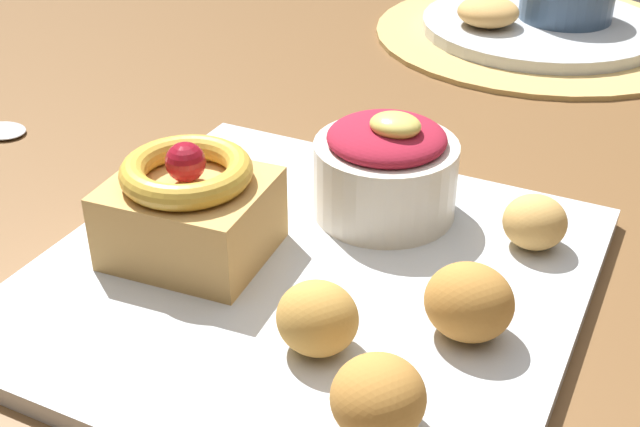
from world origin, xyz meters
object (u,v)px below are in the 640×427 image
Objects in this scene: front_plate at (305,279)px; back_pastry at (488,12)px; cake_slice at (190,207)px; berry_ramekin at (386,169)px; back_plate at (541,26)px; fritter_middle at (317,318)px; fritter_front at (535,222)px; fritter_extra at (378,397)px; fritter_back at (469,302)px.

front_plate is 4.92× the size of back_pastry.
cake_slice and berry_ramekin have the same top height.
back_pastry is at bearing 93.30° from front_plate.
front_plate is 0.50m from back_plate.
fritter_middle is (0.04, -0.06, 0.03)m from front_plate.
fritter_front is 0.40m from back_pastry.
fritter_extra reaches higher than front_plate.
front_plate is 3.18× the size of cake_slice.
berry_ramekin is at bearing -90.56° from back_plate.
front_plate is at bearing -92.28° from back_plate.
berry_ramekin is at bearing -83.61° from back_pastry.
berry_ramekin is at bearing 131.83° from fritter_back.
fritter_extra is at bearing -98.28° from fritter_front.
cake_slice is 0.39× the size of back_plate.
berry_ramekin is 1.48× the size of back_pastry.
fritter_back is at bearing 79.16° from fritter_extra.
cake_slice reaches higher than fritter_back.
fritter_middle is (0.11, -0.05, -0.01)m from cake_slice.
fritter_front is 0.18m from fritter_extra.
fritter_extra is at bearing -78.61° from back_pastry.
fritter_front is 0.83× the size of fritter_back.
back_plate is (0.02, 0.50, 0.01)m from front_plate.
fritter_back is (0.10, -0.01, 0.03)m from front_plate.
berry_ramekin is 0.13m from fritter_back.
cake_slice reaches higher than fritter_middle.
berry_ramekin reaches higher than fritter_extra.
fritter_middle is at bearing -145.37° from fritter_back.
front_plate is at bearing 122.34° from fritter_middle.
cake_slice is 2.49× the size of fritter_front.
back_plate is at bearing 89.44° from berry_ramekin.
fritter_back is 1.06× the size of fritter_extra.
back_pastry is at bearing 101.39° from fritter_extra.
fritter_extra reaches higher than back_pastry.
fritter_middle reaches higher than fritter_front.
back_plate is at bearing 80.15° from cake_slice.
back_plate is at bearing 87.72° from front_plate.
fritter_extra is (0.15, -0.08, -0.01)m from cake_slice.
cake_slice is at bearing -95.15° from back_pastry.
cake_slice is at bearing -170.25° from front_plate.
berry_ramekin reaches higher than back_plate.
front_plate is at bearing -86.70° from back_pastry.
front_plate is 6.54× the size of fritter_back.
fritter_middle is at bearing 142.08° from fritter_extra.
fritter_extra is 0.60m from back_plate.
front_plate is at bearing 172.39° from fritter_back.
back_plate is (-0.09, 0.41, -0.02)m from fritter_front.
fritter_extra is (0.05, -0.04, -0.00)m from fritter_middle.
back_plate is (0.09, 0.51, -0.03)m from cake_slice.
cake_slice reaches higher than front_plate.
back_pastry reaches higher than back_plate.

